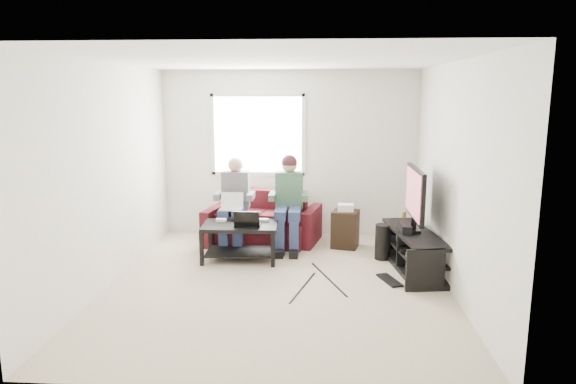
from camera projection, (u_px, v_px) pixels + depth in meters
The scene contains 26 objects.
floor at pixel (278, 284), 6.14m from camera, with size 4.50×4.50×0.00m, color #BCB092.
ceiling at pixel (277, 60), 5.64m from camera, with size 4.50×4.50×0.00m, color white.
wall_back at pixel (290, 154), 8.09m from camera, with size 4.50×4.50×0.00m, color silver.
wall_front at pixel (252, 227), 3.69m from camera, with size 4.50×4.50×0.00m, color silver.
wall_left at pixel (108, 175), 6.02m from camera, with size 4.50×4.50×0.00m, color silver.
wall_right at pixel (455, 179), 5.76m from camera, with size 4.50×4.50×0.00m, color silver.
window at pixel (258, 135), 8.05m from camera, with size 1.48×0.04×1.28m.
sofa at pixel (264, 223), 7.83m from camera, with size 1.79×1.03×0.77m.
person_left at pixel (234, 199), 7.52m from camera, with size 0.40×0.70×1.31m.
person_right at pixel (289, 196), 7.48m from camera, with size 0.40×0.71×1.35m.
laptop_silver at pixel (231, 205), 7.27m from camera, with size 0.32×0.22×0.24m, color silver, non-canonical shape.
coffee_table at pixel (240, 233), 6.96m from camera, with size 1.02×0.65×0.50m.
laptop_black at pixel (248, 217), 6.83m from camera, with size 0.34×0.24×0.24m, color black, non-canonical shape.
controller_a at pixel (221, 220), 7.07m from camera, with size 0.14×0.09×0.04m, color silver.
controller_b at pixel (235, 219), 7.12m from camera, with size 0.14×0.09×0.04m, color black.
controller_c at pixel (263, 220), 7.06m from camera, with size 0.14×0.09×0.04m, color gray.
tv_stand at pixel (414, 253), 6.59m from camera, with size 0.66×1.57×0.50m.
tv at pixel (415, 195), 6.55m from camera, with size 0.12×1.10×0.81m.
soundbar at pixel (404, 226), 6.63m from camera, with size 0.12×0.50×0.10m, color black.
drink_cup at pixel (403, 216), 7.14m from camera, with size 0.08×0.08×0.12m, color #AF854B.
console_white at pixel (420, 257), 6.18m from camera, with size 0.30×0.22×0.06m, color silver.
console_grey at pixel (410, 240), 6.87m from camera, with size 0.34×0.26×0.08m, color gray.
console_black at pixel (415, 248), 6.52m from camera, with size 0.38×0.30×0.07m, color black.
subwoofer at pixel (383, 242), 7.01m from camera, with size 0.21×0.21×0.49m, color black.
keyboard_floor at pixel (389, 280), 6.22m from camera, with size 0.15×0.44×0.02m, color black.
end_table at pixel (345, 228), 7.56m from camera, with size 0.37×0.37×0.65m.
Camera 1 is at (0.49, -5.80, 2.25)m, focal length 32.00 mm.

